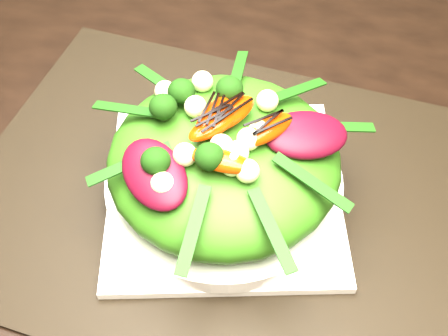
% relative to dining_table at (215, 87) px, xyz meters
% --- Properties ---
extents(floor, '(4.00, 4.00, 0.01)m').
position_rel_dining_table_xyz_m(floor, '(0.00, 0.00, -0.73)').
color(floor, brown).
rests_on(floor, ground).
extents(dining_table, '(1.60, 0.90, 0.75)m').
position_rel_dining_table_xyz_m(dining_table, '(0.00, 0.00, 0.00)').
color(dining_table, black).
rests_on(dining_table, floor).
extents(placemat, '(0.56, 0.44, 0.00)m').
position_rel_dining_table_xyz_m(placemat, '(0.05, -0.18, 0.02)').
color(placemat, black).
rests_on(placemat, dining_table).
extents(plate_base, '(0.29, 0.29, 0.01)m').
position_rel_dining_table_xyz_m(plate_base, '(0.05, -0.18, 0.03)').
color(plate_base, white).
rests_on(plate_base, placemat).
extents(salad_bowl, '(0.28, 0.28, 0.02)m').
position_rel_dining_table_xyz_m(salad_bowl, '(0.05, -0.18, 0.04)').
color(salad_bowl, white).
rests_on(salad_bowl, plate_base).
extents(lettuce_mound, '(0.27, 0.27, 0.08)m').
position_rel_dining_table_xyz_m(lettuce_mound, '(0.05, -0.18, 0.08)').
color(lettuce_mound, '#346F14').
rests_on(lettuce_mound, salad_bowl).
extents(radicchio_leaf, '(0.09, 0.08, 0.02)m').
position_rel_dining_table_xyz_m(radicchio_leaf, '(0.13, -0.16, 0.12)').
color(radicchio_leaf, '#400613').
rests_on(radicchio_leaf, lettuce_mound).
extents(orange_segment, '(0.06, 0.05, 0.01)m').
position_rel_dining_table_xyz_m(orange_segment, '(0.04, -0.17, 0.12)').
color(orange_segment, red).
rests_on(orange_segment, lettuce_mound).
extents(broccoli_floret, '(0.04, 0.04, 0.04)m').
position_rel_dining_table_xyz_m(broccoli_floret, '(-0.01, -0.14, 0.13)').
color(broccoli_floret, black).
rests_on(broccoli_floret, lettuce_mound).
extents(macadamia_nut, '(0.02, 0.02, 0.02)m').
position_rel_dining_table_xyz_m(macadamia_nut, '(0.09, -0.22, 0.12)').
color(macadamia_nut, beige).
rests_on(macadamia_nut, lettuce_mound).
extents(balsamic_drizzle, '(0.04, 0.02, 0.00)m').
position_rel_dining_table_xyz_m(balsamic_drizzle, '(0.04, -0.17, 0.13)').
color(balsamic_drizzle, black).
rests_on(balsamic_drizzle, orange_segment).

